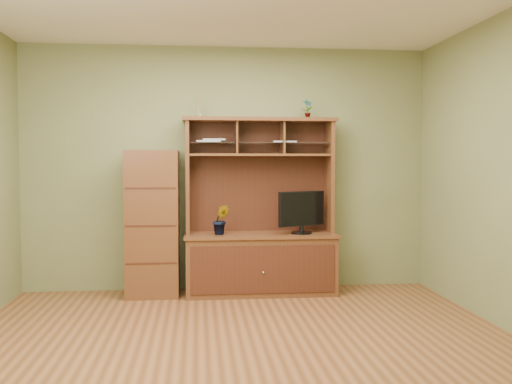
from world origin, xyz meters
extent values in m
cube|color=brown|center=(0.00, 0.00, -0.01)|extent=(4.50, 4.00, 0.02)
cube|color=olive|center=(0.00, 2.01, 1.35)|extent=(4.50, 0.02, 2.70)
cube|color=olive|center=(0.00, -2.01, 1.35)|extent=(4.50, 0.02, 2.70)
cube|color=#482414|center=(0.34, 1.71, 0.31)|extent=(1.60, 0.55, 0.62)
cube|color=#36170E|center=(0.34, 1.42, 0.31)|extent=(1.50, 0.01, 0.50)
sphere|color=silver|center=(0.34, 1.41, 0.28)|extent=(0.02, 0.02, 0.02)
cube|color=#482414|center=(0.34, 1.71, 0.64)|extent=(1.64, 0.59, 0.03)
cube|color=#482414|center=(-0.44, 1.80, 1.27)|extent=(0.04, 0.35, 1.25)
cube|color=#482414|center=(1.12, 1.80, 1.27)|extent=(0.04, 0.35, 1.25)
cube|color=#36170E|center=(0.34, 1.97, 1.27)|extent=(1.52, 0.02, 1.25)
cube|color=#482414|center=(0.34, 1.80, 1.88)|extent=(1.66, 0.40, 0.04)
cube|color=#482414|center=(0.34, 1.80, 1.50)|extent=(1.52, 0.32, 0.02)
cube|color=#482414|center=(0.09, 1.80, 1.69)|extent=(0.02, 0.31, 0.35)
cube|color=#482414|center=(0.59, 1.80, 1.69)|extent=(0.02, 0.31, 0.35)
cube|color=silver|center=(0.34, 1.79, 1.63)|extent=(1.50, 0.27, 0.01)
cylinder|color=black|center=(0.78, 1.65, 0.66)|extent=(0.22, 0.22, 0.02)
cylinder|color=black|center=(0.78, 1.65, 0.71)|extent=(0.04, 0.04, 0.07)
cube|color=black|center=(0.78, 1.65, 0.92)|extent=(0.54, 0.29, 0.37)
imported|color=#26541D|center=(-0.09, 1.65, 0.81)|extent=(0.18, 0.15, 0.32)
imported|color=#3C6423|center=(0.87, 1.80, 2.01)|extent=(0.13, 0.10, 0.21)
cylinder|color=silver|center=(-0.32, 1.80, 1.95)|extent=(0.05, 0.05, 0.09)
cylinder|color=#95764A|center=(-0.32, 1.80, 2.08)|extent=(0.03, 0.03, 0.17)
cube|color=#B1B1B6|center=(-0.22, 1.80, 1.64)|extent=(0.26, 0.20, 0.02)
cube|color=#B1B1B6|center=(-0.15, 1.80, 1.66)|extent=(0.26, 0.21, 0.02)
cube|color=#B1B1B6|center=(0.61, 1.80, 1.64)|extent=(0.25, 0.20, 0.02)
cube|color=#482414|center=(-0.81, 1.73, 0.77)|extent=(0.55, 0.50, 1.54)
cube|color=#36170E|center=(-0.81, 1.48, 0.39)|extent=(0.51, 0.01, 0.02)
cube|color=#36170E|center=(-0.81, 1.48, 0.77)|extent=(0.51, 0.01, 0.01)
cube|color=#36170E|center=(-0.81, 1.48, 1.16)|extent=(0.51, 0.01, 0.02)
camera|label=1|loc=(-0.33, -4.39, 1.42)|focal=40.00mm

